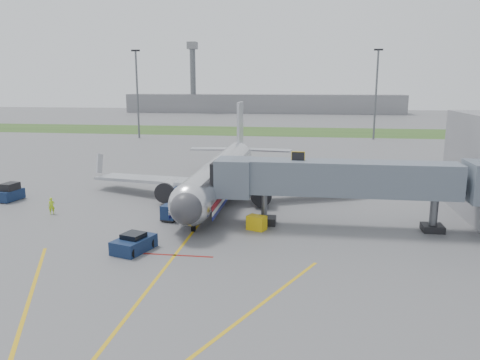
# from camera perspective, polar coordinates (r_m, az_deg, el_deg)

# --- Properties ---
(ground) EXTENTS (400.00, 400.00, 0.00)m
(ground) POSITION_cam_1_polar(r_m,az_deg,el_deg) (40.15, -6.36, -7.08)
(ground) COLOR #565659
(ground) RESTS_ON ground
(grass_strip) EXTENTS (300.00, 25.00, 0.01)m
(grass_strip) POSITION_cam_1_polar(r_m,az_deg,el_deg) (127.77, 3.83, 5.94)
(grass_strip) COLOR #2D4C1E
(grass_strip) RESTS_ON ground
(apron_markings) EXTENTS (21.52, 50.00, 0.01)m
(apron_markings) POSITION_cam_1_polar(r_m,az_deg,el_deg) (33.51, -9.58, -11.07)
(apron_markings) COLOR gold
(apron_markings) RESTS_ON ground
(airliner) EXTENTS (32.10, 35.67, 10.25)m
(airliner) POSITION_cam_1_polar(r_m,az_deg,el_deg) (53.88, -2.37, 0.77)
(airliner) COLOR silver
(airliner) RESTS_ON ground
(jet_bridge) EXTENTS (25.30, 4.00, 6.90)m
(jet_bridge) POSITION_cam_1_polar(r_m,az_deg,el_deg) (42.69, 12.21, 0.08)
(jet_bridge) COLOR slate
(jet_bridge) RESTS_ON ground
(light_mast_left) EXTENTS (2.00, 0.44, 20.40)m
(light_mast_left) POSITION_cam_1_polar(r_m,az_deg,el_deg) (113.93, -12.41, 10.42)
(light_mast_left) COLOR #595B60
(light_mast_left) RESTS_ON ground
(light_mast_right) EXTENTS (2.00, 0.44, 20.40)m
(light_mast_right) POSITION_cam_1_polar(r_m,az_deg,el_deg) (112.79, 16.26, 10.22)
(light_mast_right) COLOR #595B60
(light_mast_right) RESTS_ON ground
(distant_terminal) EXTENTS (120.00, 14.00, 8.00)m
(distant_terminal) POSITION_cam_1_polar(r_m,az_deg,el_deg) (207.87, 2.81, 9.29)
(distant_terminal) COLOR slate
(distant_terminal) RESTS_ON ground
(control_tower) EXTENTS (4.00, 4.00, 30.00)m
(control_tower) POSITION_cam_1_polar(r_m,az_deg,el_deg) (207.83, -5.77, 12.92)
(control_tower) COLOR #595B60
(control_tower) RESTS_ON ground
(pushback_tug) EXTENTS (3.04, 3.92, 1.44)m
(pushback_tug) POSITION_cam_1_polar(r_m,az_deg,el_deg) (37.83, -12.81, -7.54)
(pushback_tug) COLOR #0D1639
(pushback_tug) RESTS_ON ground
(baggage_tug) EXTENTS (1.90, 3.06, 2.01)m
(baggage_tug) POSITION_cam_1_polar(r_m,az_deg,el_deg) (58.11, -26.19, -1.41)
(baggage_tug) COLOR #0D1639
(baggage_tug) RESTS_ON ground
(baggage_cart_a) EXTENTS (2.15, 2.15, 1.85)m
(baggage_cart_a) POSITION_cam_1_polar(r_m,az_deg,el_deg) (50.89, -7.09, -1.93)
(baggage_cart_a) COLOR #0D1639
(baggage_cart_a) RESTS_ON ground
(baggage_cart_b) EXTENTS (1.66, 1.66, 1.54)m
(baggage_cart_b) POSITION_cam_1_polar(r_m,az_deg,el_deg) (45.08, -8.57, -3.99)
(baggage_cart_b) COLOR #0D1639
(baggage_cart_b) RESTS_ON ground
(baggage_cart_c) EXTENTS (1.48, 1.48, 1.55)m
(baggage_cart_c) POSITION_cam_1_polar(r_m,az_deg,el_deg) (50.94, -7.06, -2.10)
(baggage_cart_c) COLOR #0D1639
(baggage_cart_c) RESTS_ON ground
(belt_loader) EXTENTS (1.95, 4.94, 2.36)m
(belt_loader) POSITION_cam_1_polar(r_m,az_deg,el_deg) (55.58, -4.73, -1.09)
(belt_loader) COLOR #0D1639
(belt_loader) RESTS_ON ground
(ground_power_cart) EXTENTS (1.90, 1.60, 1.29)m
(ground_power_cart) POSITION_cam_1_polar(r_m,az_deg,el_deg) (42.00, 2.04, -5.24)
(ground_power_cart) COLOR gold
(ground_power_cart) RESTS_ON ground
(ramp_worker) EXTENTS (0.73, 0.65, 1.68)m
(ramp_worker) POSITION_cam_1_polar(r_m,az_deg,el_deg) (50.51, -21.98, -2.94)
(ramp_worker) COLOR #A9D819
(ramp_worker) RESTS_ON ground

